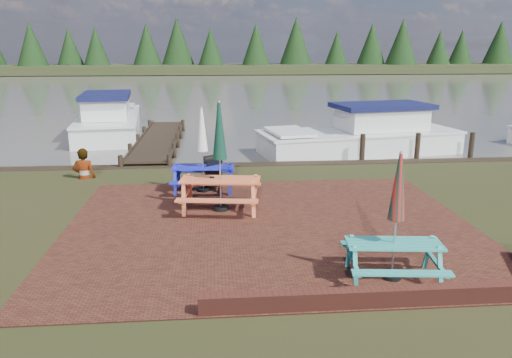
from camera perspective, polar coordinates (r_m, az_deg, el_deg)
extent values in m
plane|color=black|center=(10.21, 2.29, -7.46)|extent=(120.00, 120.00, 0.00)
cube|color=#3C1A13|center=(11.13, 1.65, -5.44)|extent=(9.00, 7.50, 0.02)
cube|color=#4C1E16|center=(8.19, 15.40, -12.84)|extent=(6.00, 0.22, 0.30)
cube|color=#4D4B42|center=(46.53, -3.44, 10.23)|extent=(120.00, 60.00, 0.02)
cube|color=black|center=(75.44, -4.06, 12.45)|extent=(120.00, 10.00, 1.20)
cube|color=teal|center=(8.83, 15.51, -7.12)|extent=(1.66, 0.80, 0.04)
cube|color=teal|center=(8.39, 16.37, -10.30)|extent=(1.62, 0.39, 0.04)
cube|color=teal|center=(9.47, 14.54, -7.19)|extent=(1.62, 0.39, 0.04)
cube|color=teal|center=(8.81, 10.93, -9.18)|extent=(0.22, 1.39, 0.66)
cube|color=teal|center=(9.14, 19.64, -8.91)|extent=(0.22, 1.39, 0.66)
cylinder|color=black|center=(9.07, 15.24, -10.71)|extent=(0.32, 0.32, 0.09)
cylinder|color=#B2B2B7|center=(8.67, 15.72, -4.34)|extent=(0.03, 0.03, 2.22)
cone|color=#AA1A18|center=(8.51, 15.98, -0.94)|extent=(0.28, 0.28, 1.11)
cube|color=#DE6539|center=(12.01, -4.10, -0.07)|extent=(1.98, 1.00, 0.04)
cube|color=#DE6539|center=(11.41, -4.52, -2.49)|extent=(1.92, 0.51, 0.04)
cube|color=#DE6539|center=(12.77, -3.68, -0.55)|extent=(1.92, 0.51, 0.04)
cube|color=#DE6539|center=(12.24, -7.89, -1.78)|extent=(0.31, 1.64, 0.78)
cube|color=#DE6539|center=(12.04, -0.18, -1.92)|extent=(0.31, 1.64, 0.78)
cylinder|color=black|center=(12.22, -4.04, -3.37)|extent=(0.38, 0.38, 0.11)
cylinder|color=#B2B2B7|center=(11.88, -4.15, 2.44)|extent=(0.04, 0.04, 2.64)
cone|color=#0D3022|center=(11.76, -4.21, 5.45)|extent=(0.34, 0.34, 1.32)
cube|color=#171EAF|center=(13.66, -6.08, 1.35)|extent=(1.71, 0.76, 0.04)
cube|color=#171EAF|center=(13.12, -6.27, -0.45)|extent=(1.68, 0.33, 0.04)
cube|color=#171EAF|center=(14.34, -5.84, 0.90)|extent=(1.68, 0.33, 0.04)
cube|color=#171EAF|center=(13.83, -9.03, -0.06)|extent=(0.17, 1.45, 0.69)
cube|color=#171EAF|center=(13.70, -3.01, -0.03)|extent=(0.17, 1.45, 0.69)
cylinder|color=black|center=(13.83, -6.00, -1.24)|extent=(0.33, 0.33, 0.09)
cylinder|color=#B2B2B7|center=(13.56, -6.13, 3.30)|extent=(0.03, 0.03, 2.32)
cone|color=silver|center=(13.45, -6.20, 5.62)|extent=(0.30, 0.30, 1.16)
cube|color=black|center=(13.89, -4.91, 0.61)|extent=(0.57, 0.52, 0.90)
cube|color=black|center=(14.18, -4.91, 0.92)|extent=(0.57, 0.52, 0.90)
cube|color=black|center=(13.93, -4.95, 2.50)|extent=(0.46, 0.38, 0.03)
cube|color=black|center=(21.32, -11.02, 4.56)|extent=(1.60, 9.00, 0.06)
cube|color=black|center=(21.40, -13.03, 4.62)|extent=(0.08, 9.00, 0.08)
cube|color=black|center=(21.24, -9.01, 4.75)|extent=(0.08, 9.00, 0.08)
cylinder|color=black|center=(17.12, -15.16, 1.00)|extent=(0.16, 0.16, 1.00)
cylinder|color=black|center=(16.90, -9.82, 1.13)|extent=(0.16, 0.16, 1.00)
cube|color=silver|center=(24.56, -16.36, 5.67)|extent=(3.46, 7.77, 1.07)
cube|color=silver|center=(24.48, -16.45, 6.95)|extent=(3.53, 7.92, 0.09)
cube|color=silver|center=(23.53, -16.71, 7.89)|extent=(2.22, 3.35, 0.91)
cube|color=#0F1239|center=(23.47, -16.80, 9.14)|extent=(2.48, 3.83, 0.19)
cube|color=silver|center=(27.29, -16.04, 8.06)|extent=(2.34, 1.60, 0.11)
cube|color=silver|center=(19.90, 11.63, 3.83)|extent=(7.94, 3.97, 1.01)
cube|color=silver|center=(19.81, 11.71, 5.32)|extent=(8.10, 4.05, 0.08)
cube|color=silver|center=(20.16, 14.11, 6.74)|extent=(3.48, 2.44, 0.86)
cube|color=#0F1239|center=(20.10, 14.20, 8.11)|extent=(3.96, 2.73, 0.18)
cube|color=silver|center=(18.66, 3.78, 5.42)|extent=(1.75, 2.45, 0.10)
imported|color=gray|center=(15.76, -19.28, 3.29)|extent=(0.68, 0.45, 1.84)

